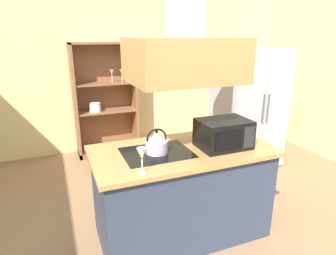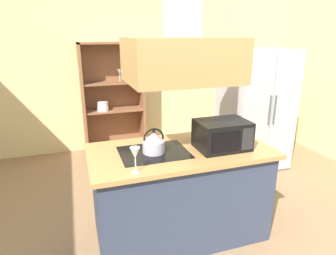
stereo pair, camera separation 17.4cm
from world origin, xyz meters
name	(u,v)px [view 1 (the left image)]	position (x,y,z in m)	size (l,w,h in m)	color
wall_back	(117,69)	(0.00, 3.00, 1.35)	(6.00, 0.12, 2.70)	beige
kitchen_island	(182,192)	(0.00, 0.37, 0.45)	(1.65, 0.85, 0.90)	#323D56
range_hood	(184,47)	(0.00, 0.37, 1.80)	(0.90, 0.70, 1.19)	#B1864B
refrigerator	(247,108)	(1.61, 1.57, 0.85)	(0.90, 0.78, 1.71)	silver
dish_cabinet	(105,106)	(-0.27, 2.78, 0.79)	(0.98, 0.40, 1.79)	#8E5C3B
kettle	(157,143)	(-0.25, 0.37, 0.99)	(0.20, 0.20, 0.22)	#B5B1C2
cutting_board	(217,133)	(0.51, 0.62, 0.91)	(0.34, 0.24, 0.02)	#A38056
microwave	(223,134)	(0.37, 0.27, 1.03)	(0.46, 0.35, 0.26)	black
wine_glass_on_counter	(142,155)	(-0.49, 0.03, 1.05)	(0.08, 0.08, 0.21)	silver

